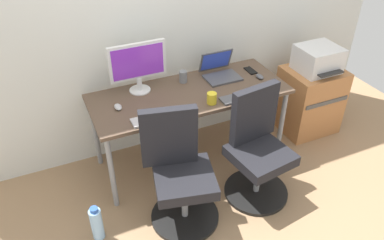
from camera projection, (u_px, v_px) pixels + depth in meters
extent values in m
plane|color=#9E7A56|center=(190.00, 158.00, 3.67)|extent=(5.28, 5.28, 0.00)
cube|color=silver|center=(169.00, 11.00, 3.24)|extent=(4.40, 0.04, 2.60)
cube|color=brown|center=(190.00, 94.00, 3.26)|extent=(1.69, 0.68, 0.03)
cylinder|color=gray|center=(112.00, 173.00, 2.98)|extent=(0.04, 0.04, 0.70)
cylinder|color=gray|center=(281.00, 124.00, 3.52)|extent=(0.04, 0.04, 0.70)
cylinder|color=gray|center=(95.00, 133.00, 3.41)|extent=(0.04, 0.04, 0.70)
cylinder|color=gray|center=(249.00, 95.00, 3.95)|extent=(0.04, 0.04, 0.70)
cylinder|color=black|center=(185.00, 216.00, 3.06)|extent=(0.54, 0.54, 0.03)
cylinder|color=gray|center=(185.00, 200.00, 2.95)|extent=(0.05, 0.05, 0.34)
cube|color=black|center=(184.00, 179.00, 2.83)|extent=(0.53, 0.53, 0.09)
cube|color=black|center=(169.00, 137.00, 2.79)|extent=(0.42, 0.16, 0.48)
cylinder|color=black|center=(256.00, 191.00, 3.28)|extent=(0.54, 0.54, 0.03)
cylinder|color=gray|center=(258.00, 175.00, 3.18)|extent=(0.05, 0.05, 0.34)
cube|color=black|center=(260.00, 156.00, 3.05)|extent=(0.50, 0.50, 0.09)
cube|color=black|center=(254.00, 114.00, 3.04)|extent=(0.43, 0.13, 0.48)
cube|color=#B77542|center=(309.00, 100.00, 3.89)|extent=(0.55, 0.46, 0.68)
cube|color=#4C4C4C|center=(327.00, 103.00, 3.66)|extent=(0.49, 0.01, 0.04)
cube|color=silver|center=(318.00, 59.00, 3.63)|extent=(0.38, 0.34, 0.24)
cube|color=#262626|center=(331.00, 74.00, 3.51)|extent=(0.27, 0.06, 0.01)
cylinder|color=#8CBFF2|center=(97.00, 224.00, 2.83)|extent=(0.09, 0.09, 0.28)
cylinder|color=#2D59B2|center=(94.00, 210.00, 2.75)|extent=(0.06, 0.06, 0.03)
cylinder|color=silver|center=(140.00, 90.00, 3.27)|extent=(0.18, 0.18, 0.01)
cylinder|color=silver|center=(139.00, 84.00, 3.23)|extent=(0.04, 0.04, 0.11)
cube|color=silver|center=(137.00, 61.00, 3.11)|extent=(0.48, 0.03, 0.31)
cube|color=purple|center=(138.00, 62.00, 3.10)|extent=(0.43, 0.00, 0.26)
cube|color=#4C4C51|center=(222.00, 78.00, 3.44)|extent=(0.31, 0.22, 0.02)
cube|color=#4C4C51|center=(216.00, 60.00, 3.48)|extent=(0.31, 0.07, 0.20)
cube|color=blue|center=(216.00, 60.00, 3.48)|extent=(0.28, 0.06, 0.17)
cube|color=#B7B7B7|center=(154.00, 119.00, 2.91)|extent=(0.34, 0.12, 0.02)
cube|color=#515156|center=(240.00, 97.00, 3.16)|extent=(0.34, 0.12, 0.02)
ellipsoid|color=#515156|center=(260.00, 76.00, 3.44)|extent=(0.06, 0.10, 0.03)
ellipsoid|color=#B7B7B7|center=(118.00, 107.00, 3.03)|extent=(0.06, 0.10, 0.03)
cylinder|color=yellow|center=(212.00, 98.00, 3.08)|extent=(0.08, 0.08, 0.09)
cylinder|color=slate|center=(183.00, 77.00, 3.36)|extent=(0.07, 0.07, 0.10)
cube|color=black|center=(250.00, 71.00, 3.56)|extent=(0.07, 0.14, 0.01)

